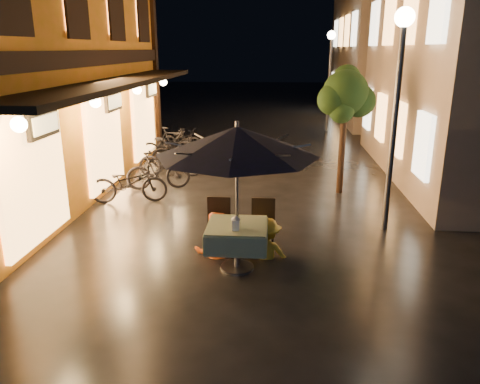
# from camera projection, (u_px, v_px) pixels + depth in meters

# --- Properties ---
(ground) EXTENTS (90.00, 90.00, 0.00)m
(ground) POSITION_uv_depth(u_px,v_px,m) (227.00, 268.00, 7.82)
(ground) COLOR black
(ground) RESTS_ON ground
(west_building) EXTENTS (5.90, 11.40, 7.40)m
(west_building) POSITION_uv_depth(u_px,v_px,m) (1.00, 40.00, 10.97)
(west_building) COLOR orange
(west_building) RESTS_ON ground
(east_building_far) EXTENTS (7.30, 10.30, 7.30)m
(east_building_far) POSITION_uv_depth(u_px,v_px,m) (413.00, 45.00, 23.33)
(east_building_far) COLOR gray
(east_building_far) RESTS_ON ground
(street_tree) EXTENTS (1.43, 1.20, 3.15)m
(street_tree) POSITION_uv_depth(u_px,v_px,m) (346.00, 96.00, 11.22)
(street_tree) COLOR black
(street_tree) RESTS_ON ground
(streetlamp_near) EXTENTS (0.36, 0.36, 4.23)m
(streetlamp_near) POSITION_uv_depth(u_px,v_px,m) (398.00, 82.00, 8.64)
(streetlamp_near) COLOR #59595E
(streetlamp_near) RESTS_ON ground
(streetlamp_far) EXTENTS (0.36, 0.36, 4.23)m
(streetlamp_far) POSITION_uv_depth(u_px,v_px,m) (330.00, 63.00, 20.07)
(streetlamp_far) COLOR #59595E
(streetlamp_far) RESTS_ON ground
(cafe_table) EXTENTS (0.99, 0.99, 0.78)m
(cafe_table) POSITION_uv_depth(u_px,v_px,m) (237.00, 236.00, 7.64)
(cafe_table) COLOR #59595E
(cafe_table) RESTS_ON ground
(patio_umbrella) EXTENTS (2.58, 2.58, 2.46)m
(patio_umbrella) POSITION_uv_depth(u_px,v_px,m) (237.00, 141.00, 7.18)
(patio_umbrella) COLOR #59595E
(patio_umbrella) RESTS_ON ground
(cafe_chair_left) EXTENTS (0.42, 0.42, 0.97)m
(cafe_chair_left) POSITION_uv_depth(u_px,v_px,m) (218.00, 222.00, 8.39)
(cafe_chair_left) COLOR black
(cafe_chair_left) RESTS_ON ground
(cafe_chair_right) EXTENTS (0.42, 0.42, 0.97)m
(cafe_chair_right) POSITION_uv_depth(u_px,v_px,m) (263.00, 223.00, 8.33)
(cafe_chair_right) COLOR black
(cafe_chair_right) RESTS_ON ground
(table_lantern) EXTENTS (0.16, 0.16, 0.25)m
(table_lantern) POSITION_uv_depth(u_px,v_px,m) (236.00, 222.00, 7.31)
(table_lantern) COLOR white
(table_lantern) RESTS_ON cafe_table
(person_orange) EXTENTS (0.81, 0.67, 1.52)m
(person_orange) POSITION_uv_depth(u_px,v_px,m) (214.00, 213.00, 8.17)
(person_orange) COLOR orange
(person_orange) RESTS_ON ground
(person_yellow) EXTENTS (0.92, 0.57, 1.37)m
(person_yellow) POSITION_uv_depth(u_px,v_px,m) (267.00, 220.00, 8.07)
(person_yellow) COLOR yellow
(person_yellow) RESTS_ON ground
(bicycle_0) EXTENTS (1.89, 0.98, 0.94)m
(bicycle_0) POSITION_uv_depth(u_px,v_px,m) (129.00, 183.00, 11.03)
(bicycle_0) COLOR black
(bicycle_0) RESTS_ON ground
(bicycle_1) EXTENTS (1.70, 0.88, 0.99)m
(bicycle_1) POSITION_uv_depth(u_px,v_px,m) (158.00, 171.00, 12.06)
(bicycle_1) COLOR black
(bicycle_1) RESTS_ON ground
(bicycle_2) EXTENTS (1.85, 0.80, 0.95)m
(bicycle_2) POSITION_uv_depth(u_px,v_px,m) (171.00, 160.00, 13.31)
(bicycle_2) COLOR black
(bicycle_2) RESTS_ON ground
(bicycle_3) EXTENTS (1.70, 0.76, 0.99)m
(bicycle_3) POSITION_uv_depth(u_px,v_px,m) (178.00, 152.00, 14.24)
(bicycle_3) COLOR black
(bicycle_3) RESTS_ON ground
(bicycle_4) EXTENTS (1.96, 1.34, 0.97)m
(bicycle_4) POSITION_uv_depth(u_px,v_px,m) (168.00, 145.00, 15.25)
(bicycle_4) COLOR black
(bicycle_4) RESTS_ON ground
(bicycle_5) EXTENTS (1.67, 0.70, 0.97)m
(bicycle_5) POSITION_uv_depth(u_px,v_px,m) (173.00, 142.00, 15.85)
(bicycle_5) COLOR black
(bicycle_5) RESTS_ON ground
(bicycle_6) EXTENTS (1.60, 0.92, 0.79)m
(bicycle_6) POSITION_uv_depth(u_px,v_px,m) (182.00, 139.00, 16.72)
(bicycle_6) COLOR black
(bicycle_6) RESTS_ON ground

